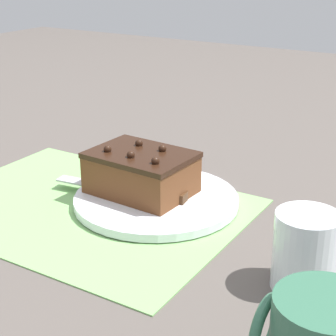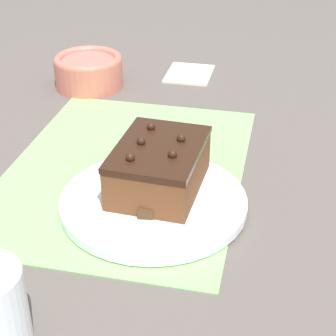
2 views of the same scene
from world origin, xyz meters
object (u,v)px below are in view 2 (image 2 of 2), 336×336
chocolate_cake (159,167)px  serving_knife (152,185)px  cake_plate (154,202)px  small_bowl (89,70)px

chocolate_cake → serving_knife: chocolate_cake is taller
cake_plate → small_bowl: small_bowl is taller
small_bowl → cake_plate: bearing=-149.5°
cake_plate → chocolate_cake: chocolate_cake is taller
chocolate_cake → serving_knife: (-0.01, 0.01, -0.03)m
cake_plate → chocolate_cake: bearing=-2.7°
cake_plate → chocolate_cake: 0.05m
chocolate_cake → small_bowl: chocolate_cake is taller
cake_plate → serving_knife: bearing=18.8°
cake_plate → chocolate_cake: size_ratio=1.59×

